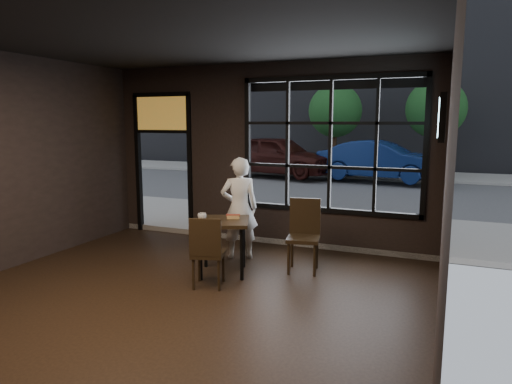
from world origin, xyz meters
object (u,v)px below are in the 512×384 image
at_px(cafe_table, 223,247).
at_px(man, 239,208).
at_px(navy_car, 380,160).
at_px(chair_near, 208,251).

height_order(cafe_table, man, man).
height_order(cafe_table, navy_car, navy_car).
height_order(chair_near, man, man).
xyz_separation_m(chair_near, man, (-0.16, 1.33, 0.34)).
xyz_separation_m(chair_near, navy_car, (0.69, 11.48, 0.33)).
distance_m(cafe_table, navy_car, 10.97).
bearing_deg(man, chair_near, 67.06).
distance_m(chair_near, navy_car, 11.50).
bearing_deg(man, cafe_table, 67.48).
bearing_deg(chair_near, cafe_table, -100.70).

